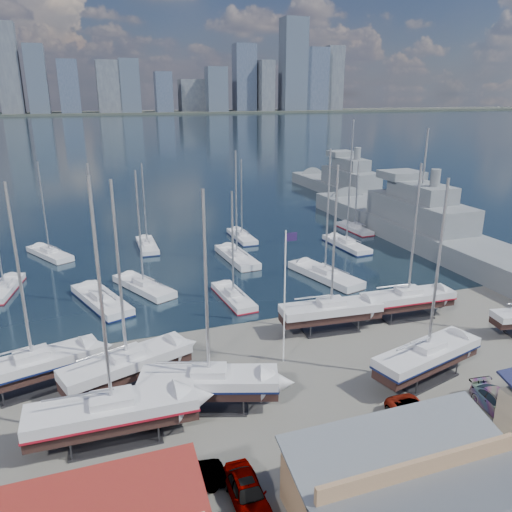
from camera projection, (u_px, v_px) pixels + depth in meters
name	position (u px, v px, depth m)	size (l,w,h in m)	color
ground	(292.00, 372.00, 40.67)	(1400.00, 1400.00, 0.00)	#605E59
water	(98.00, 130.00, 318.49)	(1400.00, 600.00, 0.40)	#182C38
far_shore	(86.00, 113.00, 551.08)	(1400.00, 80.00, 2.20)	#2D332D
skyline	(75.00, 77.00, 531.24)	(639.14, 43.80, 107.69)	#475166
shed_grey	(417.00, 490.00, 25.67)	(12.60, 8.40, 4.17)	#8C6B4C
sailboat_cradle_0	(33.00, 366.00, 37.61)	(10.29, 5.24, 16.01)	#2D2D33
sailboat_cradle_1	(113.00, 412.00, 31.99)	(10.85, 3.24, 17.34)	#2D2D33
sailboat_cradle_2	(127.00, 364.00, 37.75)	(10.25, 5.88, 16.14)	#2D2D33
sailboat_cradle_3	(209.00, 382.00, 35.45)	(10.23, 5.81, 15.95)	#2D2D33
sailboat_cradle_4	(331.00, 311.00, 47.18)	(9.83, 3.44, 15.77)	#2D2D33
sailboat_cradle_5	(427.00, 356.00, 39.04)	(10.29, 5.16, 16.02)	#2D2D33
sailboat_cradle_6	(408.00, 299.00, 49.96)	(9.70, 3.15, 15.53)	#2D2D33
sailboat_moored_1	(5.00, 289.00, 57.01)	(3.95, 8.82, 12.75)	black
sailboat_moored_2	(50.00, 255.00, 69.31)	(6.51, 9.26, 13.77)	black
sailboat_moored_3	(102.00, 302.00, 53.58)	(6.22, 10.96, 15.80)	black
sailboat_moored_4	(144.00, 288.00, 57.51)	(6.41, 9.82, 14.45)	black
sailboat_moored_5	(147.00, 246.00, 73.06)	(2.53, 8.70, 12.97)	black
sailboat_moored_6	(233.00, 297.00, 54.72)	(2.95, 8.60, 12.64)	black
sailboat_moored_7	(237.00, 258.00, 67.77)	(3.56, 10.39, 15.43)	black
sailboat_moored_8	(242.00, 237.00, 77.69)	(2.47, 8.67, 12.95)	black
sailboat_moored_9	(325.00, 276.00, 61.07)	(5.66, 11.30, 16.43)	black
sailboat_moored_10	(346.00, 245.00, 73.52)	(3.28, 9.76, 14.37)	black
sailboat_moored_11	(354.00, 229.00, 82.41)	(2.65, 8.24, 12.18)	black
naval_ship_east	(417.00, 231.00, 76.31)	(8.77, 53.38, 18.80)	slate
naval_ship_west	(349.00, 190.00, 108.57)	(7.35, 45.81, 18.12)	slate
car_a	(247.00, 492.00, 27.36)	(1.84, 4.58, 1.56)	gray
car_b	(186.00, 479.00, 28.31)	(1.64, 4.70, 1.55)	gray
car_c	(419.00, 419.00, 33.59)	(2.42, 5.24, 1.46)	gray
car_d	(501.00, 404.00, 35.17)	(2.06, 5.06, 1.47)	gray
flagpole	(286.00, 289.00, 40.26)	(1.02, 0.12, 11.50)	white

